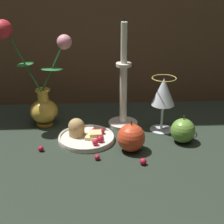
{
  "coord_description": "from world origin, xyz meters",
  "views": [
    {
      "loc": [
        -0.03,
        -1.03,
        0.53
      ],
      "look_at": [
        0.02,
        0.0,
        0.1
      ],
      "focal_mm": 60.0,
      "sensor_mm": 36.0,
      "label": 1
    }
  ],
  "objects": [
    {
      "name": "wine_glass",
      "position": [
        0.19,
        0.08,
        0.13
      ],
      "size": [
        0.08,
        0.08,
        0.18
      ],
      "color": "silver",
      "rests_on": "ground_plane"
    },
    {
      "name": "apple_near_glass",
      "position": [
        0.08,
        -0.06,
        0.04
      ],
      "size": [
        0.08,
        0.08,
        0.09
      ],
      "color": "#D14223",
      "rests_on": "ground_plane"
    },
    {
      "name": "berry_by_glass_stem",
      "position": [
        -0.19,
        -0.05,
        0.01
      ],
      "size": [
        0.02,
        0.02,
        0.02
      ],
      "primitive_type": "sphere",
      "color": "#AD192D",
      "rests_on": "ground_plane"
    },
    {
      "name": "apple_beside_vase",
      "position": [
        0.24,
        -0.01,
        0.04
      ],
      "size": [
        0.08,
        0.08,
        0.09
      ],
      "color": "#669938",
      "rests_on": "ground_plane"
    },
    {
      "name": "berry_near_plate",
      "position": [
        0.1,
        -0.14,
        0.01
      ],
      "size": [
        0.02,
        0.02,
        0.02
      ],
      "primitive_type": "sphere",
      "color": "#AD192D",
      "rests_on": "ground_plane"
    },
    {
      "name": "berry_front_center",
      "position": [
        -0.02,
        -0.11,
        0.01
      ],
      "size": [
        0.02,
        0.02,
        0.02
      ],
      "primitive_type": "sphere",
      "color": "#AD192D",
      "rests_on": "ground_plane"
    },
    {
      "name": "vase",
      "position": [
        -0.21,
        0.14,
        0.13
      ],
      "size": [
        0.23,
        0.1,
        0.36
      ],
      "color": "gold",
      "rests_on": "ground_plane"
    },
    {
      "name": "plate_with_pastries",
      "position": [
        -0.06,
        0.02,
        0.02
      ],
      "size": [
        0.17,
        0.17,
        0.07
      ],
      "color": "silver",
      "rests_on": "ground_plane"
    },
    {
      "name": "ground_plane",
      "position": [
        0.0,
        0.0,
        0.0
      ],
      "size": [
        2.4,
        2.4,
        0.0
      ],
      "primitive_type": "plane",
      "color": "#232D23",
      "rests_on": "ground"
    },
    {
      "name": "candlestick",
      "position": [
        0.07,
        0.13,
        0.11
      ],
      "size": [
        0.1,
        0.1,
        0.35
      ],
      "color": "silver",
      "rests_on": "ground_plane"
    }
  ]
}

